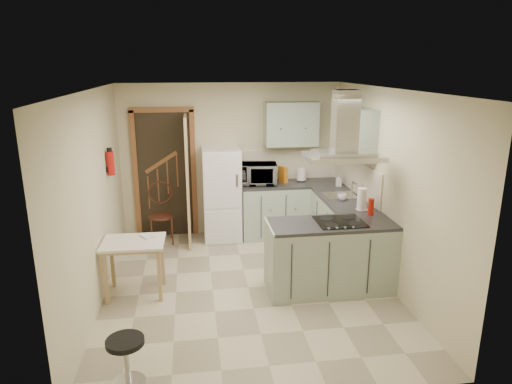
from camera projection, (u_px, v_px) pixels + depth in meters
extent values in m
plane|color=beige|center=(248.00, 287.00, 5.89)|extent=(4.20, 4.20, 0.00)
plane|color=silver|center=(247.00, 90.00, 5.21)|extent=(4.20, 4.20, 0.00)
plane|color=beige|center=(232.00, 160.00, 7.55)|extent=(3.60, 0.00, 3.60)
plane|color=beige|center=(94.00, 201.00, 5.30)|extent=(0.00, 4.20, 4.20)
plane|color=beige|center=(388.00, 189.00, 5.80)|extent=(0.00, 4.20, 4.20)
cube|color=brown|center=(165.00, 174.00, 7.42)|extent=(1.10, 0.12, 2.10)
cube|color=white|center=(222.00, 194.00, 7.37)|extent=(0.60, 0.60, 1.50)
cube|color=#9EB2A0|center=(274.00, 210.00, 7.57)|extent=(1.08, 0.60, 0.90)
cube|color=#9EB2A0|center=(335.00, 221.00, 7.04)|extent=(0.60, 1.95, 0.90)
cube|color=beige|center=(289.00, 164.00, 7.70)|extent=(1.68, 0.02, 0.50)
cube|color=#9EB2A0|center=(291.00, 124.00, 7.35)|extent=(0.85, 0.35, 0.70)
cube|color=#9EB2A0|center=(354.00, 133.00, 6.42)|extent=(0.35, 0.90, 0.70)
cube|color=#9EB2A0|center=(331.00, 256.00, 5.73)|extent=(1.55, 0.65, 0.90)
cube|color=black|center=(340.00, 222.00, 5.62)|extent=(0.58, 0.50, 0.01)
cube|color=silver|center=(343.00, 157.00, 5.40)|extent=(0.90, 0.55, 0.10)
cube|color=silver|center=(340.00, 195.00, 6.75)|extent=(0.45, 0.40, 0.01)
cylinder|color=#B2140F|center=(110.00, 163.00, 6.10)|extent=(0.10, 0.10, 0.32)
cube|color=tan|center=(135.00, 268.00, 5.64)|extent=(0.76, 0.58, 0.70)
cube|color=#4A1C18|center=(161.00, 216.00, 7.25)|extent=(0.43, 0.43, 0.89)
cylinder|color=black|center=(127.00, 361.00, 4.06)|extent=(0.43, 0.43, 0.45)
imported|color=black|center=(258.00, 174.00, 7.38)|extent=(0.65, 0.48, 0.34)
cylinder|color=white|center=(301.00, 174.00, 7.57)|extent=(0.19, 0.19, 0.24)
cube|color=orange|center=(283.00, 174.00, 7.50)|extent=(0.14, 0.19, 0.26)
imported|color=#B5B4C1|center=(339.00, 180.00, 7.26)|extent=(0.11, 0.11, 0.20)
cylinder|color=white|center=(362.00, 199.00, 6.05)|extent=(0.13, 0.13, 0.31)
imported|color=silver|center=(342.00, 197.00, 6.51)|extent=(0.14, 0.14, 0.10)
cylinder|color=red|center=(371.00, 207.00, 5.86)|extent=(0.10, 0.10, 0.22)
imported|color=maroon|center=(142.00, 235.00, 5.64)|extent=(0.22, 0.24, 0.09)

